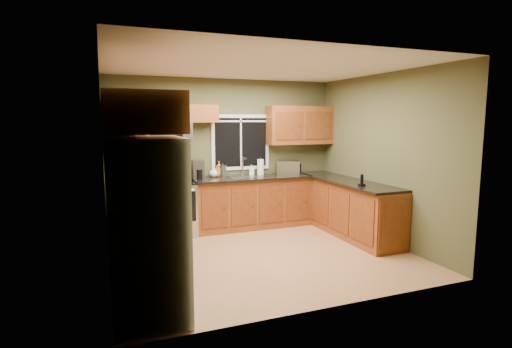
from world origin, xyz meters
TOP-DOWN VIEW (x-y plane):
  - floor at (0.00, 0.00)m, footprint 4.20×4.20m
  - ceiling at (0.00, 0.00)m, footprint 4.20×4.20m
  - back_wall at (0.00, 1.80)m, footprint 4.20×0.00m
  - front_wall at (0.00, -1.80)m, footprint 4.20×0.00m
  - left_wall at (-2.10, 0.00)m, footprint 0.00×3.60m
  - right_wall at (2.10, 0.00)m, footprint 0.00×3.60m
  - window at (0.30, 1.78)m, footprint 1.12×0.03m
  - base_cabinets_left at (-1.80, 0.48)m, footprint 0.60×2.65m
  - countertop_left at (-1.78, 0.48)m, footprint 0.65×2.65m
  - base_cabinets_back at (0.42, 1.50)m, footprint 2.17×0.60m
  - countertop_back at (0.42, 1.48)m, footprint 2.17×0.65m
  - base_cabinets_peninsula at (1.80, 0.54)m, footprint 0.60×2.52m
  - countertop_peninsula at (1.78, 0.55)m, footprint 0.65×2.50m
  - upper_cabinets_left at (-1.94, 0.48)m, footprint 0.33×2.65m
  - upper_cabinets_back_left at (-0.85, 1.64)m, footprint 1.30×0.33m
  - upper_cabinets_back_right at (1.45, 1.64)m, footprint 1.30×0.33m
  - upper_cabinet_over_fridge at (-1.74, -1.30)m, footprint 0.72×0.90m
  - refrigerator at (-1.74, -1.30)m, footprint 0.74×0.90m
  - range at (-1.05, 1.47)m, footprint 0.76×0.69m
  - microwave at (-1.05, 1.61)m, footprint 0.76×0.41m
  - sink at (0.30, 1.49)m, footprint 0.60×0.42m
  - toaster_oven at (1.15, 1.51)m, footprint 0.51×0.47m
  - coffee_maker at (-0.56, 1.58)m, footprint 0.21×0.28m
  - kettle at (-0.09, 1.65)m, footprint 0.18×0.18m
  - paper_towel_roll at (0.65, 1.66)m, footprint 0.16×0.16m
  - soap_bottle_a at (-0.15, 1.70)m, footprint 0.13×0.13m
  - soap_bottle_b at (0.48, 1.69)m, footprint 0.10×0.10m
  - soap_bottle_c at (-0.25, 1.70)m, footprint 0.18×0.18m
  - cordless_phone at (1.64, -0.11)m, footprint 0.08×0.08m

SIDE VIEW (x-z plane):
  - floor at x=0.00m, z-range 0.00..0.00m
  - base_cabinets_peninsula at x=1.80m, z-range 0.00..0.90m
  - base_cabinets_left at x=-1.80m, z-range 0.00..0.90m
  - base_cabinets_back at x=0.42m, z-range 0.00..0.90m
  - range at x=-1.05m, z-range 0.00..0.94m
  - refrigerator at x=-1.74m, z-range 0.00..1.80m
  - countertop_left at x=-1.78m, z-range 0.90..0.94m
  - countertop_back at x=0.42m, z-range 0.90..0.94m
  - countertop_peninsula at x=1.78m, z-range 0.90..0.94m
  - sink at x=0.30m, z-range 0.77..1.13m
  - cordless_phone at x=1.64m, z-range 0.90..1.09m
  - soap_bottle_c at x=-0.25m, z-range 0.94..1.13m
  - soap_bottle_b at x=0.48m, z-range 0.94..1.13m
  - kettle at x=-0.09m, z-range 0.93..1.19m
  - toaster_oven at x=1.15m, z-range 0.94..1.20m
  - soap_bottle_a at x=-0.15m, z-range 0.94..1.22m
  - paper_towel_roll at x=0.65m, z-range 0.93..1.25m
  - coffee_maker at x=-0.56m, z-range 0.93..1.25m
  - back_wall at x=0.00m, z-range -0.75..3.45m
  - front_wall at x=0.00m, z-range -0.75..3.45m
  - left_wall at x=-2.10m, z-range -0.45..3.15m
  - right_wall at x=2.10m, z-range -0.45..3.15m
  - window at x=0.30m, z-range 1.04..2.06m
  - microwave at x=-1.05m, z-range 1.52..1.94m
  - upper_cabinets_left at x=-1.94m, z-range 1.50..2.22m
  - upper_cabinets_back_right at x=1.45m, z-range 1.50..2.22m
  - upper_cabinet_over_fridge at x=-1.74m, z-range 1.84..2.22m
  - upper_cabinets_back_left at x=-0.85m, z-range 1.92..2.22m
  - ceiling at x=0.00m, z-range 2.70..2.70m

